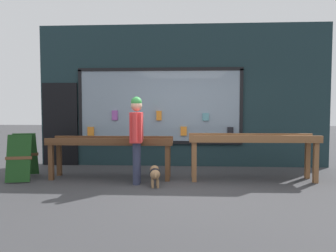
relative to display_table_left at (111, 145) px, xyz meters
The scene contains 7 objects.
ground_plane 1.81m from the display_table_left, 29.29° to the right, with size 40.00×40.00×0.00m, color #38383A.
shopfront_facade 2.35m from the display_table_left, 48.50° to the left, with size 7.23×0.29×3.54m.
display_table_left is the anchor object (origin of this frame).
display_table_right 2.92m from the display_table_left, ahead, with size 2.59×0.63×0.94m.
person_browsing 0.83m from the display_table_left, 36.91° to the right, with size 0.24×0.67×1.69m.
small_dog 1.26m from the display_table_left, 33.42° to the right, with size 0.24×0.53×0.37m.
sandwich_board_sign 1.83m from the display_table_left, behind, with size 0.63×0.92×0.93m.
Camera 1 is at (0.13, -5.89, 1.50)m, focal length 35.00 mm.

